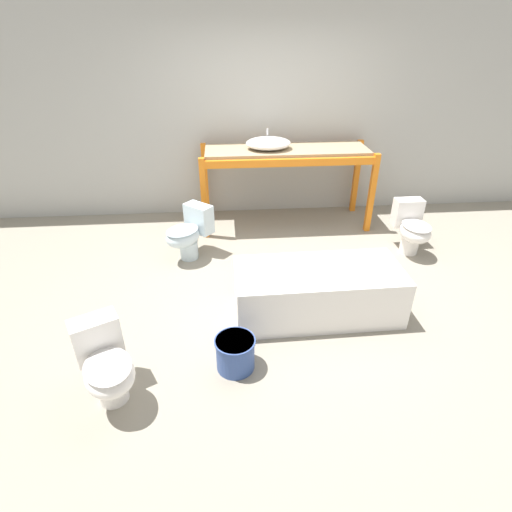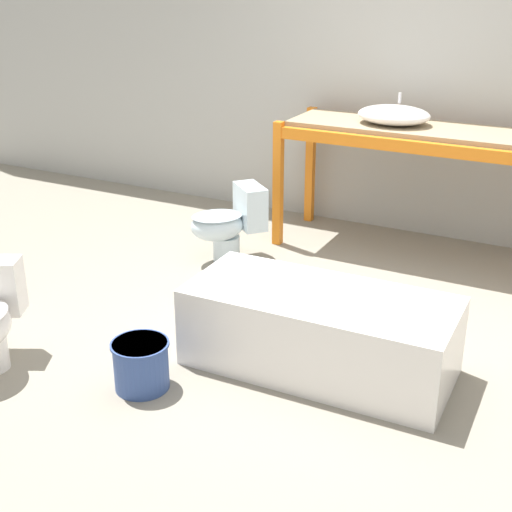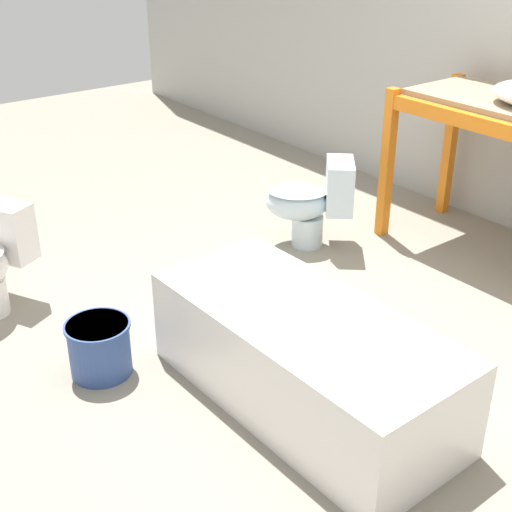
# 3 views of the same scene
# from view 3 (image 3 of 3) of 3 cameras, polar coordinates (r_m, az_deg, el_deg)

# --- Properties ---
(ground_plane) EXTENTS (12.00, 12.00, 0.00)m
(ground_plane) POSITION_cam_3_polar(r_m,az_deg,el_deg) (3.87, 7.12, -6.85)
(ground_plane) COLOR gray
(bathtub_main) EXTENTS (1.53, 0.70, 0.48)m
(bathtub_main) POSITION_cam_3_polar(r_m,az_deg,el_deg) (3.28, 3.89, -7.69)
(bathtub_main) COLOR white
(bathtub_main) RESTS_ON ground_plane
(toilet_far) EXTENTS (0.62, 0.65, 0.60)m
(toilet_far) POSITION_cam_3_polar(r_m,az_deg,el_deg) (4.77, 4.43, 4.40)
(toilet_far) COLOR silver
(toilet_far) RESTS_ON ground_plane
(bucket_white) EXTENTS (0.32, 0.32, 0.28)m
(bucket_white) POSITION_cam_3_polar(r_m,az_deg,el_deg) (3.62, -12.41, -7.11)
(bucket_white) COLOR #334C8C
(bucket_white) RESTS_ON ground_plane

